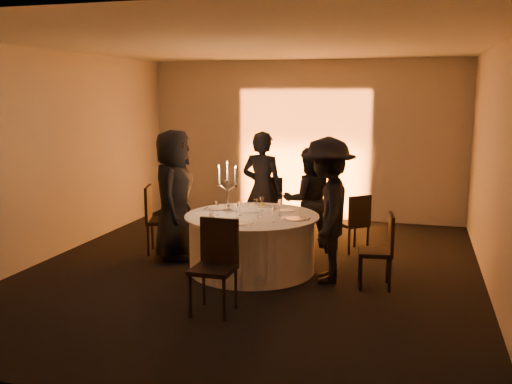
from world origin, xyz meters
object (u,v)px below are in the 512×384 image
(banquet_table, at_px, (252,243))
(guest_right, at_px, (327,210))
(guest_back_left, at_px, (262,190))
(candelabra, at_px, (227,194))
(chair_back_right, at_px, (355,220))
(chair_left, at_px, (157,215))
(chair_back_left, at_px, (271,204))
(chair_right, at_px, (382,247))
(guest_left, at_px, (174,195))
(guest_back_right, at_px, (308,200))
(chair_front, at_px, (216,260))
(coffee_cup, at_px, (212,216))

(banquet_table, bearing_deg, guest_right, -7.34)
(guest_back_left, distance_m, candelabra, 1.08)
(chair_back_right, relative_size, candelabra, 1.25)
(banquet_table, distance_m, chair_left, 1.70)
(chair_left, xyz_separation_m, chair_back_left, (1.47, 1.16, 0.03))
(candelabra, bearing_deg, chair_back_right, 35.70)
(chair_right, relative_size, candelabra, 1.31)
(guest_left, bearing_deg, guest_back_right, -76.16)
(chair_front, bearing_deg, banquet_table, 91.85)
(chair_back_right, bearing_deg, chair_left, -25.14)
(guest_right, xyz_separation_m, coffee_cup, (-1.48, -0.18, -0.12))
(guest_left, height_order, guest_back_right, guest_left)
(guest_back_left, bearing_deg, chair_right, 152.46)
(chair_front, height_order, coffee_cup, chair_front)
(chair_left, relative_size, guest_back_right, 0.64)
(banquet_table, height_order, guest_right, guest_right)
(chair_back_left, relative_size, chair_back_right, 1.21)
(chair_back_right, distance_m, guest_back_left, 1.48)
(chair_back_right, bearing_deg, guest_right, 40.05)
(guest_back_left, distance_m, guest_right, 1.78)
(banquet_table, xyz_separation_m, coffee_cup, (-0.45, -0.31, 0.42))
(guest_left, relative_size, candelabra, 2.65)
(chair_left, height_order, coffee_cup, chair_left)
(guest_right, relative_size, candelabra, 2.61)
(guest_left, bearing_deg, guest_back_left, -62.16)
(chair_back_right, relative_size, chair_right, 0.96)
(guest_back_left, distance_m, coffee_cup, 1.52)
(chair_back_left, relative_size, guest_back_right, 0.67)
(chair_left, relative_size, chair_back_right, 1.15)
(chair_left, relative_size, chair_front, 1.00)
(chair_right, distance_m, chair_front, 2.12)
(chair_left, xyz_separation_m, guest_back_right, (2.16, 0.70, 0.22))
(guest_left, distance_m, guest_back_right, 2.00)
(chair_left, relative_size, chair_right, 1.10)
(chair_right, bearing_deg, chair_front, -61.10)
(guest_left, distance_m, candelabra, 0.88)
(chair_back_left, distance_m, guest_back_right, 0.86)
(guest_left, bearing_deg, chair_back_right, -79.95)
(chair_back_right, height_order, guest_left, guest_left)
(candelabra, bearing_deg, guest_back_left, 78.75)
(chair_front, bearing_deg, coffee_cup, 113.12)
(chair_back_left, xyz_separation_m, guest_left, (-1.10, -1.34, 0.33))
(guest_left, relative_size, guest_back_right, 1.18)
(banquet_table, xyz_separation_m, guest_right, (1.03, -0.13, 0.54))
(coffee_cup, bearing_deg, guest_back_right, 55.86)
(guest_back_left, relative_size, coffee_cup, 16.52)
(chair_right, bearing_deg, guest_back_left, -133.92)
(chair_left, distance_m, guest_left, 0.55)
(chair_back_left, bearing_deg, candelabra, 86.13)
(banquet_table, distance_m, chair_back_right, 1.80)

